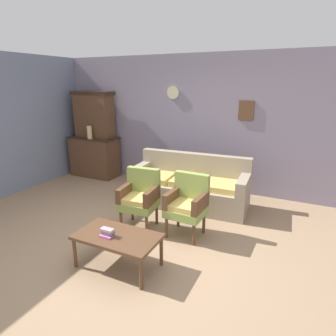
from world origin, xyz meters
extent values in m
plane|color=#997A5B|center=(0.00, 0.00, 0.00)|extent=(7.68, 7.68, 0.00)
cube|color=gray|center=(0.00, 2.63, 1.35)|extent=(6.40, 0.06, 2.70)
cube|color=brown|center=(0.90, 2.58, 1.65)|extent=(0.28, 0.02, 0.36)
cylinder|color=beige|center=(-0.60, 2.58, 1.95)|extent=(0.26, 0.03, 0.26)
cube|color=brown|center=(-2.49, 2.25, 0.45)|extent=(1.10, 0.52, 0.90)
cube|color=#342115|center=(-2.49, 2.25, 0.92)|extent=(1.16, 0.55, 0.03)
cube|color=brown|center=(-2.49, 2.33, 1.41)|extent=(0.90, 0.36, 0.95)
cube|color=#342115|center=(-2.49, 2.33, 1.92)|extent=(0.99, 0.38, 0.08)
cylinder|color=#D0B17F|center=(-2.43, 2.07, 1.07)|extent=(0.11, 0.11, 0.29)
cube|color=gray|center=(0.18, 1.58, 0.21)|extent=(2.11, 0.91, 0.42)
cube|color=gray|center=(0.16, 1.90, 0.66)|extent=(2.08, 0.27, 0.48)
cube|color=gray|center=(1.13, 1.63, 0.54)|extent=(0.20, 0.81, 0.24)
cube|color=gray|center=(-0.78, 1.53, 0.54)|extent=(0.20, 0.81, 0.24)
cube|color=tan|center=(0.79, 1.57, 0.47)|extent=(0.58, 0.59, 0.10)
cube|color=tan|center=(0.18, 1.54, 0.47)|extent=(0.58, 0.59, 0.10)
cube|color=tan|center=(-0.43, 1.51, 0.47)|extent=(0.58, 0.59, 0.10)
cube|color=#849947|center=(-0.19, 0.47, 0.38)|extent=(0.57, 0.53, 0.12)
cube|color=tan|center=(-0.19, 0.45, 0.47)|extent=(0.48, 0.45, 0.10)
cube|color=#849947|center=(-0.21, 0.67, 0.67)|extent=(0.53, 0.15, 0.46)
cube|color=brown|center=(0.02, 0.49, 0.55)|extent=(0.13, 0.49, 0.22)
cube|color=brown|center=(-0.41, 0.45, 0.55)|extent=(0.13, 0.49, 0.22)
cylinder|color=brown|center=(0.03, 0.30, 0.16)|extent=(0.04, 0.04, 0.32)
cylinder|color=brown|center=(-0.38, 0.26, 0.16)|extent=(0.04, 0.04, 0.32)
cylinder|color=brown|center=(0.00, 0.68, 0.16)|extent=(0.04, 0.04, 0.32)
cylinder|color=brown|center=(-0.42, 0.64, 0.16)|extent=(0.04, 0.04, 0.32)
cube|color=#849947|center=(0.54, 0.55, 0.38)|extent=(0.54, 0.50, 0.12)
cube|color=tan|center=(0.54, 0.53, 0.47)|extent=(0.46, 0.43, 0.10)
cube|color=#849947|center=(0.55, 0.75, 0.67)|extent=(0.52, 0.12, 0.46)
cube|color=brown|center=(0.76, 0.54, 0.55)|extent=(0.10, 0.48, 0.22)
cube|color=brown|center=(0.32, 0.56, 0.55)|extent=(0.10, 0.48, 0.22)
cylinder|color=brown|center=(0.74, 0.35, 0.16)|extent=(0.04, 0.04, 0.32)
cylinder|color=brown|center=(0.32, 0.37, 0.16)|extent=(0.04, 0.04, 0.32)
cylinder|color=brown|center=(0.76, 0.73, 0.16)|extent=(0.04, 0.04, 0.32)
cylinder|color=brown|center=(0.34, 0.75, 0.16)|extent=(0.04, 0.04, 0.32)
cube|color=brown|center=(0.09, -0.48, 0.40)|extent=(1.00, 0.56, 0.04)
cylinder|color=brown|center=(-0.37, -0.24, 0.19)|extent=(0.04, 0.04, 0.38)
cylinder|color=brown|center=(0.55, -0.24, 0.19)|extent=(0.04, 0.04, 0.38)
cylinder|color=brown|center=(-0.37, -0.72, 0.19)|extent=(0.04, 0.04, 0.38)
cylinder|color=brown|center=(0.55, -0.72, 0.19)|extent=(0.04, 0.04, 0.38)
cube|color=#B75FA9|center=(0.00, -0.56, 0.43)|extent=(0.16, 0.11, 0.02)
cube|color=#A0516C|center=(-0.01, -0.54, 0.45)|extent=(0.12, 0.08, 0.02)
cube|color=slate|center=(0.01, -0.54, 0.47)|extent=(0.15, 0.08, 0.02)
cube|color=#C4919A|center=(0.00, -0.55, 0.50)|extent=(0.16, 0.07, 0.03)
camera|label=1|loc=(1.95, -2.95, 2.15)|focal=30.80mm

